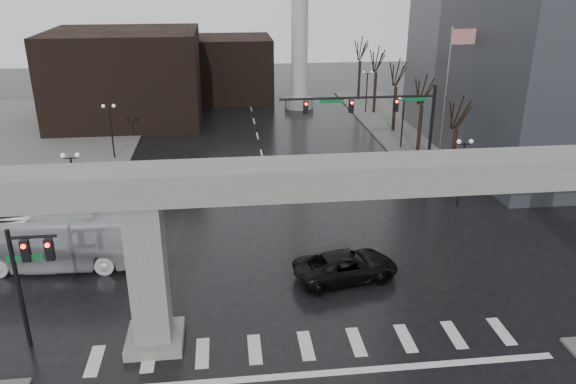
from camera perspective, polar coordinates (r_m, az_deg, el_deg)
name	(u,v)px	position (r m, az deg, el deg)	size (l,w,h in m)	color
ground	(303,333)	(27.99, 1.53, -14.09)	(160.00, 160.00, 0.00)	black
sidewalk_ne	(487,123)	(67.35, 19.57, 6.65)	(28.00, 36.00, 0.15)	#63615E
sidewalk_nw	(3,138)	(64.73, -26.97, 4.92)	(28.00, 36.00, 0.15)	#63615E
elevated_guideway	(333,201)	(24.77, 4.59, -0.88)	(48.00, 2.60, 8.70)	gray
building_far_left	(126,77)	(66.25, -16.10, 11.21)	(16.00, 14.00, 10.00)	black
building_far_mid	(233,68)	(75.42, -5.65, 12.40)	(10.00, 10.00, 8.00)	black
signal_mast_arm	(385,114)	(44.27, 9.84, 7.77)	(12.12, 0.43, 8.00)	black
signal_left_pole	(28,269)	(27.51, -24.91, -7.06)	(2.30, 0.30, 6.00)	black
flagpole_assembly	(450,83)	(48.94, 16.16, 10.63)	(2.06, 0.12, 12.00)	silver
lamp_right_0	(463,161)	(42.13, 17.32, 3.00)	(1.22, 0.32, 5.11)	black
lamp_right_1	(403,114)	(54.67, 11.62, 7.81)	(1.22, 0.32, 5.11)	black
lamp_right_2	(367,85)	(67.79, 8.03, 10.75)	(1.22, 0.32, 5.11)	black
lamp_left_0	(73,176)	(39.94, -20.98, 1.49)	(1.22, 0.32, 5.11)	black
lamp_left_1	(110,122)	(53.01, -17.59, 6.78)	(1.22, 0.32, 5.11)	black
lamp_left_2	(132,90)	(66.45, -15.53, 9.95)	(1.22, 0.32, 5.11)	black
tree_right_0	(454,153)	(46.23, 16.48, 3.86)	(1.09, 1.58, 7.50)	black
tree_right_1	(420,125)	(53.34, 13.27, 6.63)	(1.09, 1.61, 7.67)	black
tree_right_2	(395,105)	(60.68, 10.81, 8.72)	(1.10, 1.63, 7.85)	black
tree_right_3	(375,89)	(68.16, 8.86, 10.34)	(1.11, 1.66, 8.02)	black
tree_right_4	(360,76)	(75.75, 7.28, 11.64)	(1.12, 1.69, 8.19)	black
pickup_truck	(346,266)	(31.94, 5.94, -7.50)	(2.71, 5.88, 1.63)	black
city_bus	(48,237)	(35.59, -23.17, -4.26)	(3.03, 12.96, 3.61)	silver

